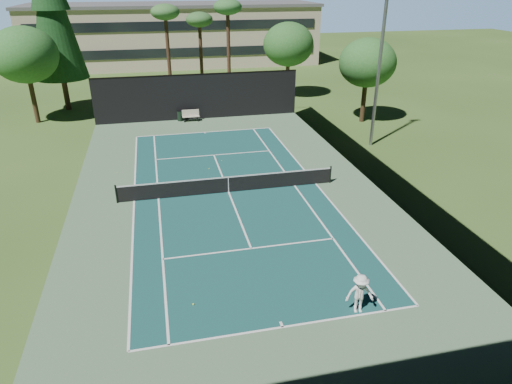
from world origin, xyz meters
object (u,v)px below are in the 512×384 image
tennis_ball_a (193,304)px  tennis_ball_b (209,169)px  player (360,294)px  park_bench (191,115)px  tennis_ball_d (117,173)px  trash_bin (180,115)px  tennis_ball_c (222,161)px  tennis_net (228,184)px

tennis_ball_a → tennis_ball_b: tennis_ball_a is taller
player → park_bench: 27.32m
tennis_ball_d → trash_bin: bearing=66.4°
park_bench → tennis_ball_b: bearing=-89.4°
tennis_ball_a → tennis_ball_c: bearing=77.1°
tennis_ball_a → tennis_ball_b: 13.97m
tennis_net → tennis_ball_b: (-0.67, 3.86, -0.52)m
trash_bin → tennis_ball_d: bearing=-113.6°
tennis_ball_d → park_bench: bearing=61.9°
player → park_bench: player is taller
tennis_ball_a → trash_bin: size_ratio=0.08×
tennis_ball_b → trash_bin: 11.92m
tennis_ball_b → park_bench: park_bench is taller
tennis_net → park_bench: (-0.80, 15.39, -0.01)m
tennis_ball_c → tennis_ball_d: tennis_ball_c is taller
tennis_ball_b → tennis_ball_c: (1.04, 1.27, 0.00)m
tennis_ball_b → tennis_ball_c: 1.64m
tennis_ball_b → tennis_ball_c: same height
player → tennis_ball_b: player is taller
player → tennis_ball_c: player is taller
tennis_ball_b → trash_bin: trash_bin is taller
tennis_ball_d → trash_bin: 12.27m
tennis_ball_d → tennis_ball_c: bearing=5.2°
tennis_ball_c → tennis_net: bearing=-94.1°
player → tennis_ball_d: player is taller
tennis_ball_d → tennis_net: bearing=-34.2°
tennis_net → player: bearing=-75.3°
tennis_net → tennis_ball_a: 10.37m
park_bench → player: bearing=-81.9°
park_bench → tennis_ball_d: bearing=-118.1°
tennis_net → tennis_ball_a: size_ratio=165.54×
tennis_ball_c → tennis_ball_d: (-6.99, -0.64, -0.00)m
tennis_ball_c → park_bench: size_ratio=0.04×
tennis_ball_b → tennis_ball_d: bearing=173.9°
tennis_net → trash_bin: size_ratio=13.65×
tennis_ball_b → park_bench: bearing=90.6°
trash_bin → tennis_ball_c: bearing=-78.9°
tennis_ball_a → trash_bin: 25.67m
tennis_ball_b → trash_bin: bearing=95.0°
tennis_net → tennis_ball_c: tennis_net is taller
player → tennis_ball_c: size_ratio=24.87×
player → trash_bin: (-4.77, 27.39, -0.35)m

